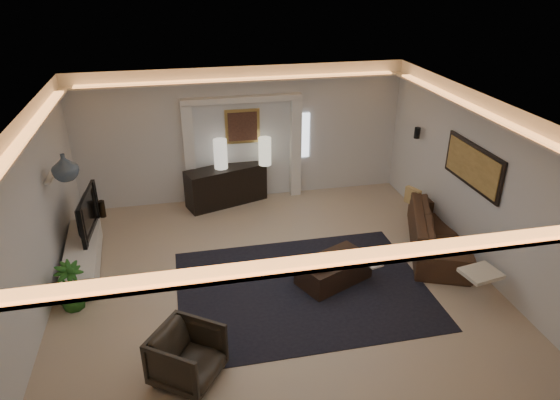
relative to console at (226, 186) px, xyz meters
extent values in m
plane|color=tan|center=(0.43, -3.25, -0.40)|extent=(7.00, 7.00, 0.00)
plane|color=white|center=(0.43, -3.25, 2.50)|extent=(7.00, 7.00, 0.00)
plane|color=silver|center=(0.43, 0.25, 1.05)|extent=(7.00, 0.00, 7.00)
plane|color=silver|center=(0.43, -6.75, 1.05)|extent=(7.00, 0.00, 7.00)
plane|color=silver|center=(-3.07, -3.25, 1.05)|extent=(0.00, 7.00, 7.00)
plane|color=silver|center=(3.93, -3.25, 1.05)|extent=(0.00, 7.00, 7.00)
cube|color=silver|center=(0.43, -3.25, 2.22)|extent=(7.00, 7.00, 0.04)
cube|color=white|center=(1.78, 0.23, 0.95)|extent=(0.25, 0.03, 1.00)
cube|color=black|center=(0.83, -3.45, -0.39)|extent=(4.00, 3.00, 0.01)
cube|color=silver|center=(-0.72, 0.15, 0.70)|extent=(0.22, 0.20, 2.20)
cube|color=silver|center=(1.58, 0.15, 0.70)|extent=(0.22, 0.20, 2.20)
cube|color=silver|center=(0.43, 0.15, 1.85)|extent=(2.52, 0.20, 0.12)
cube|color=tan|center=(0.43, 0.22, 1.25)|extent=(0.74, 0.04, 0.74)
cube|color=#4C2D1E|center=(0.43, 0.19, 1.25)|extent=(0.62, 0.02, 0.62)
cube|color=black|center=(3.90, -2.95, 1.30)|extent=(0.04, 1.64, 0.74)
cube|color=tan|center=(3.87, -2.95, 1.30)|extent=(0.02, 1.50, 0.62)
cylinder|color=black|center=(3.81, -1.05, 1.28)|extent=(0.12, 0.12, 0.22)
cube|color=silver|center=(-3.01, -1.85, 1.25)|extent=(0.10, 0.55, 0.04)
cube|color=black|center=(0.00, 0.00, 0.00)|extent=(1.81, 1.06, 0.86)
cylinder|color=beige|center=(-0.09, 0.00, 0.69)|extent=(0.36, 0.36, 0.63)
cylinder|color=beige|center=(0.86, 0.00, 0.69)|extent=(0.33, 0.33, 0.60)
cube|color=silver|center=(-2.72, -2.03, -0.18)|extent=(0.66, 2.14, 0.40)
imported|color=black|center=(-2.72, -1.53, 0.42)|extent=(1.30, 0.25, 0.74)
cylinder|color=black|center=(-2.46, -0.98, 0.24)|extent=(0.15, 0.15, 0.33)
imported|color=#435663|center=(-2.72, -2.06, 1.49)|extent=(0.54, 0.54, 0.43)
imported|color=#235D1C|center=(-2.72, -3.18, -0.01)|extent=(0.61, 0.61, 0.78)
imported|color=#492B1E|center=(3.58, -2.73, -0.05)|extent=(2.57, 1.78, 0.70)
cube|color=beige|center=(3.38, -4.37, 0.15)|extent=(0.62, 0.54, 0.06)
cube|color=tan|center=(3.58, -1.62, 0.15)|extent=(0.23, 0.35, 0.34)
cube|color=black|center=(1.39, -3.34, -0.20)|extent=(1.33, 1.07, 0.44)
imported|color=black|center=(1.07, -3.52, 0.05)|extent=(0.33, 0.33, 0.08)
cube|color=beige|center=(1.97, -3.66, 0.02)|extent=(0.26, 0.21, 0.03)
imported|color=black|center=(-1.06, -5.00, -0.04)|extent=(1.09, 1.08, 0.72)
camera|label=1|loc=(-0.93, -9.92, 4.44)|focal=32.05mm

